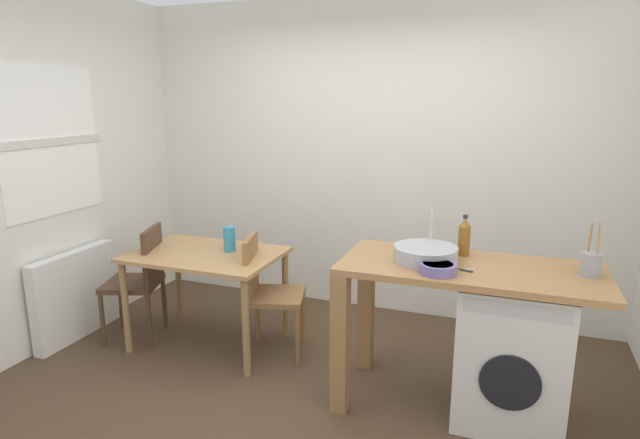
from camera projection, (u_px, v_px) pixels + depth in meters
The scene contains 16 objects.
ground_plane at pixel (297, 406), 3.28m from camera, with size 5.46×5.46×0.00m, color #4C3826.
wall_back at pixel (373, 159), 4.56m from camera, with size 4.60×0.10×2.70m, color silver.
wall_window_side at pixel (14, 173), 3.70m from camera, with size 0.12×3.80×2.70m.
radiator at pixel (76, 295), 4.15m from camera, with size 0.10×0.80×0.70m, color white.
dining_table at pixel (206, 265), 3.95m from camera, with size 1.10×0.76×0.74m.
chair_person_seat at pixel (141, 277), 4.10m from camera, with size 0.51×0.51×0.90m.
chair_opposite at pixel (266, 288), 3.85m from camera, with size 0.49×0.49×0.90m.
kitchen_counter at pixel (433, 287), 3.16m from camera, with size 1.50×0.68×0.92m.
washing_machine at pixel (511, 350), 3.08m from camera, with size 0.60×0.61×0.86m.
sink_basin at pixel (426, 254), 3.13m from camera, with size 0.38×0.38×0.09m, color #9EA0A5.
tap at pixel (431, 231), 3.28m from camera, with size 0.02×0.02×0.28m, color #B2B2B7.
bottle_tall_green at pixel (464, 237), 3.23m from camera, with size 0.07×0.07×0.26m.
mixing_bowl at pixel (438, 268), 2.92m from camera, with size 0.21×0.21×0.06m.
utensil_crock at pixel (591, 264), 2.87m from camera, with size 0.11×0.11×0.30m.
vase at pixel (230, 239), 3.95m from camera, with size 0.09×0.09×0.19m, color teal.
scissors at pixel (460, 269), 2.98m from camera, with size 0.15×0.06×0.01m.
Camera 1 is at (1.15, -2.69, 1.88)m, focal length 29.51 mm.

